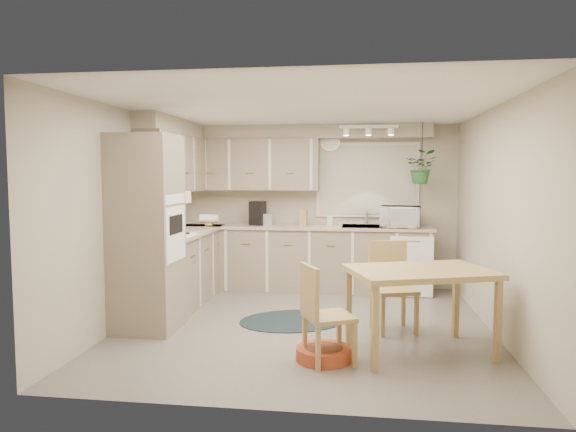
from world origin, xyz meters
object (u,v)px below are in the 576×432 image
at_px(braided_rug, 292,321).
at_px(pet_bed, 324,354).
at_px(microwave, 400,214).
at_px(dining_table, 419,311).
at_px(chair_back, 394,287).
at_px(chair_left, 329,314).

height_order(braided_rug, pet_bed, pet_bed).
distance_m(pet_bed, microwave, 3.08).
xyz_separation_m(dining_table, microwave, (0.01, 2.44, 0.72)).
bearing_deg(pet_bed, dining_table, 19.26).
xyz_separation_m(chair_back, pet_bed, (-0.69, -0.96, -0.42)).
bearing_deg(braided_rug, pet_bed, -69.99).
bearing_deg(dining_table, chair_left, -156.50).
bearing_deg(chair_left, dining_table, 88.25).
relative_size(pet_bed, microwave, 0.93).
xyz_separation_m(dining_table, braided_rug, (-1.31, 0.89, -0.40)).
xyz_separation_m(dining_table, pet_bed, (-0.88, -0.31, -0.34)).
height_order(chair_back, microwave, microwave).
bearing_deg(dining_table, microwave, 89.74).
relative_size(chair_left, microwave, 1.63).
height_order(braided_rug, microwave, microwave).
xyz_separation_m(pet_bed, microwave, (0.89, 2.75, 1.07)).
relative_size(chair_back, pet_bed, 1.89).
distance_m(chair_back, braided_rug, 1.24).
bearing_deg(pet_bed, braided_rug, 110.01).
relative_size(chair_left, pet_bed, 1.76).
height_order(pet_bed, microwave, microwave).
relative_size(braided_rug, microwave, 2.25).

